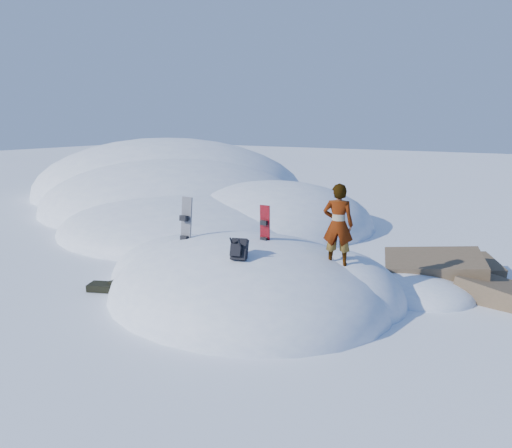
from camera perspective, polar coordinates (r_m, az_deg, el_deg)
The scene contains 9 objects.
ground at distance 12.12m, azimuth -1.10°, elevation -8.44°, with size 120.00×120.00×0.00m, color white.
snow_mound at distance 12.40m, azimuth -1.18°, elevation -7.97°, with size 8.00×6.00×3.00m.
snow_ridge at distance 25.87m, azimuth -8.88°, elevation 2.36°, with size 21.50×18.50×6.40m.
rock_outcrop at distance 13.48m, azimuth 19.71°, elevation -6.97°, with size 4.68×4.41×1.68m.
snowboard_red at distance 11.51m, azimuth 0.99°, elevation -1.03°, with size 0.25×0.13×1.33m.
snowboard_dark at distance 12.44m, azimuth -8.05°, elevation -0.75°, with size 0.33×0.25×1.70m.
backpack at distance 10.41m, azimuth -1.97°, elevation -2.94°, with size 0.43×0.50×0.54m.
gear_pile at distance 13.15m, azimuth -16.98°, elevation -6.82°, with size 0.86×0.67×0.22m.
person at distance 10.86m, azimuth 9.36°, elevation -0.08°, with size 0.65×0.43×1.80m, color slate.
Camera 1 is at (6.13, -9.57, 4.21)m, focal length 35.00 mm.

